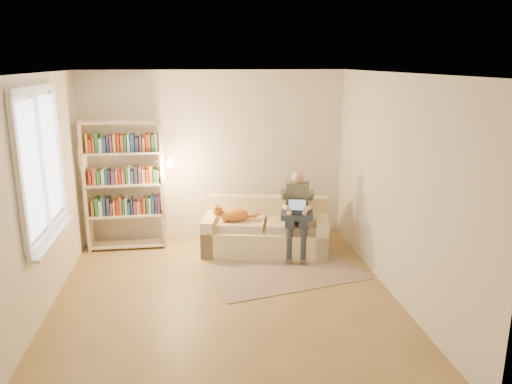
{
  "coord_description": "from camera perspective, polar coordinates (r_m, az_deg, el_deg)",
  "views": [
    {
      "loc": [
        -0.32,
        -5.35,
        2.73
      ],
      "look_at": [
        0.48,
        1.0,
        1.04
      ],
      "focal_mm": 35.0,
      "sensor_mm": 36.0,
      "label": 1
    }
  ],
  "objects": [
    {
      "name": "wall_right",
      "position": [
        6.01,
        15.75,
        0.46
      ],
      "size": [
        0.02,
        4.5,
        2.6
      ],
      "primitive_type": "cube",
      "color": "silver",
      "rests_on": "floor"
    },
    {
      "name": "wall_back",
      "position": [
        7.74,
        -4.73,
        4.1
      ],
      "size": [
        4.0,
        0.02,
        2.6
      ],
      "primitive_type": "cube",
      "color": "silver",
      "rests_on": "floor"
    },
    {
      "name": "ceiling",
      "position": [
        5.36,
        -3.89,
        13.38
      ],
      "size": [
        4.0,
        4.5,
        0.02
      ],
      "primitive_type": "cube",
      "color": "white",
      "rests_on": "wall_back"
    },
    {
      "name": "sofa",
      "position": [
        7.37,
        1.14,
        -4.66
      ],
      "size": [
        1.92,
        1.16,
        0.76
      ],
      "rotation": [
        0.0,
        0.0,
        -0.21
      ],
      "color": "beige",
      "rests_on": "floor"
    },
    {
      "name": "cat",
      "position": [
        7.2,
        -2.38,
        -2.56
      ],
      "size": [
        0.64,
        0.3,
        0.23
      ],
      "rotation": [
        0.0,
        0.0,
        -0.21
      ],
      "color": "orange",
      "rests_on": "sofa"
    },
    {
      "name": "laptop",
      "position": [
        6.99,
        4.04,
        -1.93
      ],
      "size": [
        0.31,
        0.29,
        0.21
      ],
      "rotation": [
        0.0,
        0.0,
        -0.21
      ],
      "color": "black",
      "rests_on": "blanket"
    },
    {
      "name": "wall_left",
      "position": [
        5.79,
        -23.83,
        -0.79
      ],
      "size": [
        0.02,
        4.5,
        2.6
      ],
      "primitive_type": "cube",
      "color": "silver",
      "rests_on": "floor"
    },
    {
      "name": "floor",
      "position": [
        6.01,
        -3.45,
        -12.22
      ],
      "size": [
        4.5,
        4.5,
        0.0
      ],
      "primitive_type": "plane",
      "color": "olive",
      "rests_on": "ground"
    },
    {
      "name": "wall_front",
      "position": [
        3.43,
        -1.2,
        -9.83
      ],
      "size": [
        4.0,
        0.02,
        2.6
      ],
      "primitive_type": "cube",
      "color": "silver",
      "rests_on": "floor"
    },
    {
      "name": "blanket",
      "position": [
        7.01,
        4.02,
        -2.6
      ],
      "size": [
        0.51,
        0.45,
        0.07
      ],
      "primitive_type": "cube",
      "rotation": [
        0.0,
        0.0,
        -0.21
      ],
      "color": "#253242",
      "rests_on": "person"
    },
    {
      "name": "bookshelf",
      "position": [
        7.51,
        -14.76,
        1.46
      ],
      "size": [
        1.27,
        0.35,
        1.92
      ],
      "rotation": [
        0.0,
        0.0,
        0.01
      ],
      "color": "beige",
      "rests_on": "floor"
    },
    {
      "name": "window",
      "position": [
        5.94,
        -22.89,
        0.43
      ],
      "size": [
        0.12,
        1.52,
        1.69
      ],
      "color": "white",
      "rests_on": "wall_left"
    },
    {
      "name": "rug",
      "position": [
        6.72,
        3.38,
        -9.13
      ],
      "size": [
        2.21,
        1.61,
        0.01
      ],
      "primitive_type": "cube",
      "rotation": [
        0.0,
        0.0,
        0.24
      ],
      "color": "gray",
      "rests_on": "floor"
    },
    {
      "name": "person",
      "position": [
        7.09,
        4.71,
        -1.91
      ],
      "size": [
        0.42,
        0.57,
        1.23
      ],
      "rotation": [
        0.0,
        0.0,
        -0.21
      ],
      "color": "#666C57",
      "rests_on": "sofa"
    }
  ]
}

